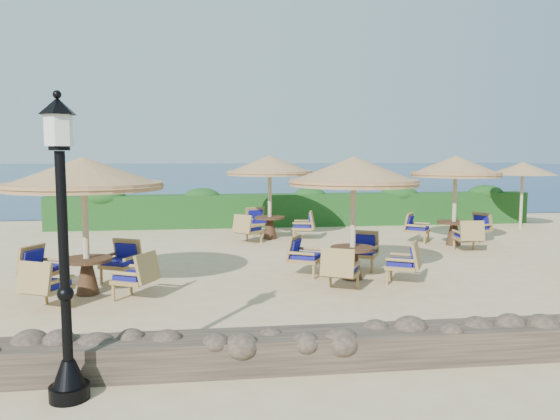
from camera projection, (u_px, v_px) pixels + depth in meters
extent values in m
plane|color=#D0B584|center=(343.00, 264.00, 13.39)|extent=(120.00, 120.00, 0.00)
plane|color=#0C1F4D|center=(231.00, 171.00, 82.43)|extent=(160.00, 160.00, 0.00)
cube|color=#133E14|center=(296.00, 210.00, 20.43)|extent=(18.00, 0.90, 1.20)
cube|color=brown|center=(455.00, 342.00, 7.26)|extent=(15.00, 0.65, 0.44)
cylinder|color=black|center=(70.00, 392.00, 6.06)|extent=(0.44, 0.44, 0.16)
cone|color=black|center=(69.00, 373.00, 6.04)|extent=(0.36, 0.36, 0.30)
cylinder|color=black|center=(64.00, 262.00, 5.91)|extent=(0.11, 0.11, 2.40)
cylinder|color=silver|center=(58.00, 129.00, 5.76)|extent=(0.30, 0.30, 0.36)
cone|color=black|center=(58.00, 106.00, 5.74)|extent=(0.40, 0.40, 0.18)
cylinder|color=#CAB78F|center=(521.00, 199.00, 19.41)|extent=(0.10, 0.10, 2.20)
cone|color=olive|center=(523.00, 168.00, 19.29)|extent=(2.30, 2.30, 0.45)
cylinder|color=#CAB78F|center=(86.00, 233.00, 10.44)|extent=(0.12, 0.12, 2.40)
cone|color=olive|center=(83.00, 171.00, 10.32)|extent=(3.02, 3.02, 0.55)
cylinder|color=olive|center=(84.00, 186.00, 10.35)|extent=(2.96, 2.96, 0.14)
cylinder|color=#462B19|center=(87.00, 260.00, 10.49)|extent=(0.96, 0.96, 0.06)
cone|color=#462B19|center=(87.00, 278.00, 10.53)|extent=(0.44, 0.44, 0.64)
cylinder|color=#CAB78F|center=(353.00, 224.00, 11.70)|extent=(0.12, 0.12, 2.40)
cone|color=olive|center=(354.00, 169.00, 11.57)|extent=(2.80, 2.80, 0.55)
cylinder|color=olive|center=(354.00, 183.00, 11.60)|extent=(2.74, 2.74, 0.14)
cylinder|color=#462B19|center=(353.00, 248.00, 11.75)|extent=(0.96, 0.96, 0.06)
cone|color=#462B19|center=(352.00, 264.00, 11.79)|extent=(0.44, 0.44, 0.64)
cylinder|color=#CAB78F|center=(270.00, 201.00, 17.26)|extent=(0.12, 0.12, 2.40)
cone|color=olive|center=(270.00, 164.00, 17.14)|extent=(2.75, 2.75, 0.55)
cylinder|color=olive|center=(270.00, 173.00, 17.17)|extent=(2.69, 2.69, 0.14)
cylinder|color=#462B19|center=(270.00, 218.00, 17.32)|extent=(0.96, 0.96, 0.06)
cone|color=#462B19|center=(270.00, 228.00, 17.35)|extent=(0.44, 0.44, 0.64)
cylinder|color=#CAB78F|center=(454.00, 205.00, 16.08)|extent=(0.12, 0.12, 2.40)
cone|color=olive|center=(456.00, 165.00, 15.96)|extent=(2.62, 2.62, 0.55)
cylinder|color=olive|center=(455.00, 174.00, 15.99)|extent=(2.57, 2.57, 0.14)
cylinder|color=#462B19|center=(454.00, 222.00, 16.14)|extent=(0.96, 0.96, 0.06)
cone|color=#462B19|center=(453.00, 234.00, 16.18)|extent=(0.44, 0.44, 0.64)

